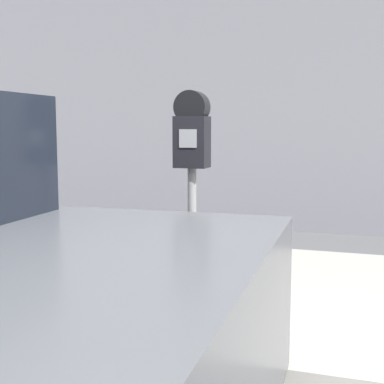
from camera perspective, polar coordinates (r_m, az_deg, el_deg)
The scene contains 3 objects.
sidewalk at distance 4.27m, azimuth 11.99°, elevation -11.15°, with size 24.00×2.80×0.14m.
building_facade at distance 7.42m, azimuth 15.42°, elevation 17.53°, with size 24.00×0.30×5.57m.
parking_meter at distance 3.22m, azimuth -0.00°, elevation 4.34°, with size 0.20×0.16×1.46m.
Camera 1 is at (0.42, -1.85, 1.38)m, focal length 50.00 mm.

